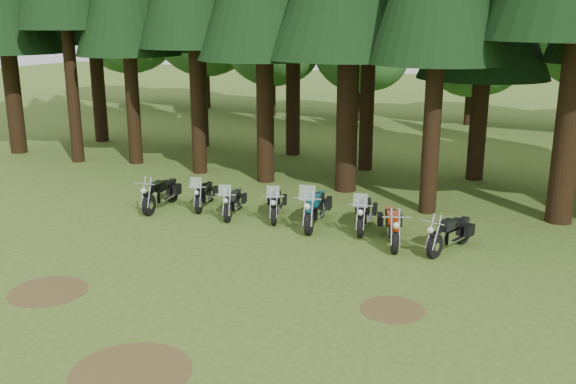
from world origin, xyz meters
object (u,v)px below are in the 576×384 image
object	(u,v)px
motorcycle_1	(204,195)
motorcycle_3	(276,205)
motorcycle_0	(161,194)
motorcycle_7	(450,235)
motorcycle_4	(315,209)
motorcycle_5	(364,215)
motorcycle_2	(233,203)
motorcycle_6	(392,227)

from	to	relation	value
motorcycle_1	motorcycle_3	distance (m)	2.69
motorcycle_0	motorcycle_7	size ratio (longest dim) A/B	1.08
motorcycle_4	motorcycle_5	size ratio (longest dim) A/B	1.13
motorcycle_2	motorcycle_5	world-z (taller)	motorcycle_5
motorcycle_0	motorcycle_4	size ratio (longest dim) A/B	0.92
motorcycle_5	motorcycle_6	xyz separation A→B (m)	(1.09, -0.82, 0.01)
motorcycle_3	motorcycle_5	size ratio (longest dim) A/B	0.92
motorcycle_7	motorcycle_0	bearing A→B (deg)	-161.96
motorcycle_6	motorcycle_4	bearing A→B (deg)	146.86
motorcycle_2	motorcycle_7	world-z (taller)	motorcycle_2
motorcycle_0	motorcycle_6	size ratio (longest dim) A/B	1.06
motorcycle_2	motorcycle_6	size ratio (longest dim) A/B	0.91
motorcycle_3	motorcycle_6	size ratio (longest dim) A/B	0.93
motorcycle_5	motorcycle_6	distance (m)	1.36
motorcycle_4	motorcycle_2	bearing A→B (deg)	171.93
motorcycle_0	motorcycle_5	distance (m)	6.85
motorcycle_2	motorcycle_0	bearing A→B (deg)	170.43
motorcycle_3	motorcycle_4	xyz separation A→B (m)	(1.42, -0.18, 0.09)
motorcycle_4	motorcycle_6	bearing A→B (deg)	-22.76
motorcycle_0	motorcycle_4	xyz separation A→B (m)	(5.35, 0.48, 0.05)
motorcycle_5	motorcycle_0	bearing A→B (deg)	174.44
motorcycle_2	motorcycle_5	size ratio (longest dim) A/B	0.90
motorcycle_5	motorcycle_7	size ratio (longest dim) A/B	1.04
motorcycle_0	motorcycle_2	bearing A→B (deg)	-1.76
motorcycle_0	motorcycle_5	bearing A→B (deg)	-1.95
motorcycle_7	motorcycle_2	bearing A→B (deg)	-164.32
motorcycle_2	motorcycle_4	distance (m)	2.78
motorcycle_2	motorcycle_7	xyz separation A→B (m)	(6.91, -0.22, 0.03)
motorcycle_1	motorcycle_2	xyz separation A→B (m)	(1.34, -0.40, -0.00)
motorcycle_0	motorcycle_3	bearing A→B (deg)	0.90
motorcycle_3	motorcycle_6	xyz separation A→B (m)	(3.97, -0.68, 0.04)
motorcycle_2	motorcycle_5	bearing A→B (deg)	-9.87
motorcycle_2	motorcycle_1	bearing A→B (deg)	147.06
motorcycle_1	motorcycle_6	bearing A→B (deg)	-24.15
motorcycle_4	motorcycle_7	bearing A→B (deg)	-17.00
motorcycle_0	motorcycle_7	distance (m)	9.49
motorcycle_0	motorcycle_6	world-z (taller)	motorcycle_0
motorcycle_6	motorcycle_7	bearing A→B (deg)	-17.96
motorcycle_6	motorcycle_7	size ratio (longest dim) A/B	1.02
motorcycle_0	motorcycle_7	bearing A→B (deg)	-8.05
motorcycle_4	motorcycle_7	xyz separation A→B (m)	(4.14, -0.39, -0.07)
motorcycle_0	motorcycle_6	distance (m)	7.90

